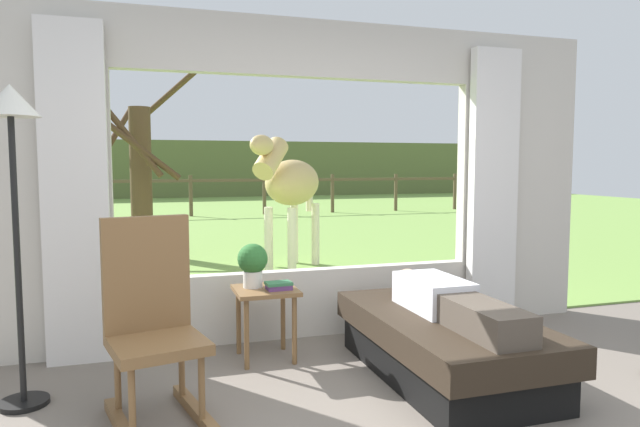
# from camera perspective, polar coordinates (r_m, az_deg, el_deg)

# --- Properties ---
(back_wall_with_window) EXTENTS (5.20, 0.12, 2.55)m
(back_wall_with_window) POSITION_cam_1_polar(r_m,az_deg,el_deg) (4.59, -1.73, 2.96)
(back_wall_with_window) COLOR beige
(back_wall_with_window) RESTS_ON ground_plane
(curtain_panel_left) EXTENTS (0.44, 0.10, 2.40)m
(curtain_panel_left) POSITION_cam_1_polar(r_m,az_deg,el_deg) (4.30, -23.40, 1.76)
(curtain_panel_left) COLOR silver
(curtain_panel_left) RESTS_ON ground_plane
(curtain_panel_right) EXTENTS (0.44, 0.10, 2.40)m
(curtain_panel_right) POSITION_cam_1_polar(r_m,az_deg,el_deg) (5.19, 17.00, 2.43)
(curtain_panel_right) COLOR silver
(curtain_panel_right) RESTS_ON ground_plane
(outdoor_pasture_lawn) EXTENTS (36.00, 21.68, 0.02)m
(outdoor_pasture_lawn) POSITION_cam_1_polar(r_m,az_deg,el_deg) (15.43, -12.78, -0.35)
(outdoor_pasture_lawn) COLOR #759E47
(outdoor_pasture_lawn) RESTS_ON ground_plane
(distant_hill_ridge) EXTENTS (36.00, 2.00, 2.40)m
(distant_hill_ridge) POSITION_cam_1_polar(r_m,az_deg,el_deg) (25.19, -14.69, 4.34)
(distant_hill_ridge) COLOR #5B6739
(distant_hill_ridge) RESTS_ON ground_plane
(recliner_sofa) EXTENTS (0.90, 1.70, 0.42)m
(recliner_sofa) POSITION_cam_1_polar(r_m,az_deg,el_deg) (3.95, 12.32, -12.73)
(recliner_sofa) COLOR black
(recliner_sofa) RESTS_ON ground_plane
(reclining_person) EXTENTS (0.34, 1.43, 0.22)m
(reclining_person) POSITION_cam_1_polar(r_m,az_deg,el_deg) (3.82, 12.78, -8.60)
(reclining_person) COLOR silver
(reclining_person) RESTS_ON recliner_sofa
(rocking_chair) EXTENTS (0.60, 0.77, 1.12)m
(rocking_chair) POSITION_cam_1_polar(r_m,az_deg,el_deg) (3.32, -16.49, -10.34)
(rocking_chair) COLOR brown
(rocking_chair) RESTS_ON ground_plane
(side_table) EXTENTS (0.44, 0.44, 0.52)m
(side_table) POSITION_cam_1_polar(r_m,az_deg,el_deg) (4.15, -5.50, -8.76)
(side_table) COLOR brown
(side_table) RESTS_ON ground_plane
(potted_plant) EXTENTS (0.22, 0.22, 0.32)m
(potted_plant) POSITION_cam_1_polar(r_m,az_deg,el_deg) (4.14, -6.79, -4.91)
(potted_plant) COLOR silver
(potted_plant) RESTS_ON side_table
(book_stack) EXTENTS (0.19, 0.14, 0.05)m
(book_stack) POSITION_cam_1_polar(r_m,az_deg,el_deg) (4.08, -4.17, -7.25)
(book_stack) COLOR #59336B
(book_stack) RESTS_ON side_table
(floor_lamp_left) EXTENTS (0.32, 0.32, 1.86)m
(floor_lamp_left) POSITION_cam_1_polar(r_m,az_deg,el_deg) (3.66, -28.55, 5.79)
(floor_lamp_left) COLOR black
(floor_lamp_left) RESTS_ON ground_plane
(horse) EXTENTS (1.39, 1.64, 1.73)m
(horse) POSITION_cam_1_polar(r_m,az_deg,el_deg) (7.41, -2.99, 2.99)
(horse) COLOR tan
(horse) RESTS_ON outdoor_pasture_lawn
(pasture_tree) EXTENTS (1.67, 1.47, 2.82)m
(pasture_tree) POSITION_cam_1_polar(r_m,az_deg,el_deg) (8.99, -17.62, 3.85)
(pasture_tree) COLOR #4C3823
(pasture_tree) RESTS_ON outdoor_pasture_lawn
(pasture_fence_line) EXTENTS (16.10, 0.10, 1.10)m
(pasture_fence_line) POSITION_cam_1_polar(r_m,az_deg,el_deg) (15.52, -12.87, 2.40)
(pasture_fence_line) COLOR brown
(pasture_fence_line) RESTS_ON outdoor_pasture_lawn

